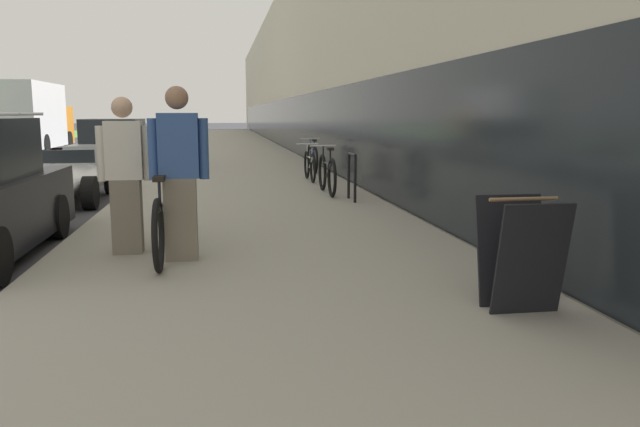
% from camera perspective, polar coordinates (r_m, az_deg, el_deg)
% --- Properties ---
extents(sidewalk_slab, '(4.79, 70.00, 0.15)m').
position_cam_1_polar(sidewalk_slab, '(26.19, -8.06, 5.51)').
color(sidewalk_slab, gray).
rests_on(sidewalk_slab, ground).
extents(storefront_facade, '(10.01, 70.00, 7.48)m').
position_cam_1_polar(storefront_facade, '(35.10, 4.06, 12.45)').
color(storefront_facade, beige).
rests_on(storefront_facade, ground).
extents(tandem_bicycle, '(0.52, 2.37, 0.92)m').
position_cam_1_polar(tandem_bicycle, '(7.04, -13.97, -0.51)').
color(tandem_bicycle, black).
rests_on(tandem_bicycle, sidewalk_slab).
extents(person_rider, '(0.62, 0.24, 1.81)m').
position_cam_1_polar(person_rider, '(6.67, -12.73, 3.54)').
color(person_rider, '#756B5B').
rests_on(person_rider, sidewalk_slab).
extents(person_bystander, '(0.58, 0.23, 1.71)m').
position_cam_1_polar(person_bystander, '(7.15, -17.38, 3.31)').
color(person_bystander, '#756B5B').
rests_on(person_bystander, sidewalk_slab).
extents(bike_rack_hoop, '(0.05, 0.60, 0.84)m').
position_cam_1_polar(bike_rack_hoop, '(11.10, 2.93, 3.83)').
color(bike_rack_hoop, black).
rests_on(bike_rack_hoop, sidewalk_slab).
extents(cruiser_bike_nearest, '(0.52, 1.82, 0.92)m').
position_cam_1_polar(cruiser_bike_nearest, '(12.04, 0.65, 3.65)').
color(cruiser_bike_nearest, black).
rests_on(cruiser_bike_nearest, sidewalk_slab).
extents(cruiser_bike_middle, '(0.52, 1.65, 0.84)m').
position_cam_1_polar(cruiser_bike_middle, '(14.41, -0.94, 4.44)').
color(cruiser_bike_middle, black).
rests_on(cruiser_bike_middle, sidewalk_slab).
extents(cruiser_bike_farthest, '(0.52, 1.71, 0.88)m').
position_cam_1_polar(cruiser_bike_farthest, '(16.64, -0.69, 5.12)').
color(cruiser_bike_farthest, black).
rests_on(cruiser_bike_farthest, sidewalk_slab).
extents(sandwich_board_sign, '(0.56, 0.56, 0.90)m').
position_cam_1_polar(sandwich_board_sign, '(5.14, 17.88, -3.51)').
color(sandwich_board_sign, black).
rests_on(sandwich_board_sign, sidewalk_slab).
extents(vintage_roadster_curbside, '(1.75, 3.88, 0.97)m').
position_cam_1_polar(vintage_roadster_curbside, '(12.98, -22.69, 2.82)').
color(vintage_roadster_curbside, white).
rests_on(vintage_roadster_curbside, ground).
extents(parked_sedan_far, '(1.86, 4.62, 1.54)m').
position_cam_1_polar(parked_sedan_far, '(19.06, -18.26, 5.68)').
color(parked_sedan_far, silver).
rests_on(parked_sedan_far, ground).
extents(moving_truck, '(2.22, 7.11, 2.99)m').
position_cam_1_polar(moving_truck, '(30.36, -25.01, 7.94)').
color(moving_truck, orange).
rests_on(moving_truck, ground).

